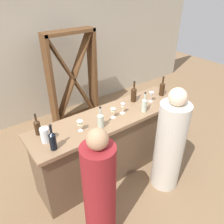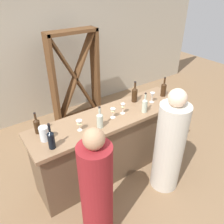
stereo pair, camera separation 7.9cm
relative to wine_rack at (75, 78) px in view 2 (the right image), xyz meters
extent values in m
plane|color=#846647|center=(-0.27, -1.65, -0.91)|extent=(12.00, 12.00, 0.00)
cube|color=#B2A893|center=(-0.27, 0.55, 0.49)|extent=(8.00, 0.10, 2.80)
cube|color=brown|center=(-0.27, -1.65, -0.44)|extent=(2.25, 0.55, 0.95)
cube|color=#8C6B4C|center=(-0.27, -1.65, 0.06)|extent=(2.33, 0.63, 0.05)
cube|color=brown|center=(-0.46, 0.00, 0.00)|extent=(0.06, 0.28, 1.82)
cube|color=brown|center=(0.46, 0.00, 0.00)|extent=(0.06, 0.28, 1.82)
cube|color=brown|center=(0.00, 0.00, 0.88)|extent=(0.98, 0.28, 0.06)
cube|color=brown|center=(0.00, 0.00, -0.88)|extent=(0.98, 0.28, 0.06)
cube|color=brown|center=(0.00, 0.00, 0.00)|extent=(0.89, 0.20, 1.72)
cube|color=brown|center=(0.00, 0.00, 0.00)|extent=(0.89, 0.20, 1.72)
cylinder|color=#331E0F|center=(-1.23, -1.47, 0.17)|extent=(0.07, 0.07, 0.17)
cone|color=#331E0F|center=(-1.23, -1.47, 0.27)|extent=(0.07, 0.07, 0.03)
cylinder|color=#331E0F|center=(-1.23, -1.47, 0.32)|extent=(0.03, 0.03, 0.07)
cylinder|color=black|center=(-1.23, -1.47, 0.36)|extent=(0.03, 0.03, 0.01)
cylinder|color=black|center=(-1.20, -1.83, 0.18)|extent=(0.08, 0.08, 0.19)
cone|color=black|center=(-1.20, -1.83, 0.30)|extent=(0.08, 0.08, 0.04)
cylinder|color=black|center=(-1.20, -1.83, 0.36)|extent=(0.03, 0.03, 0.08)
cylinder|color=black|center=(-1.20, -1.83, 0.40)|extent=(0.03, 0.03, 0.01)
cylinder|color=#B7C6B2|center=(-0.55, -1.80, 0.17)|extent=(0.08, 0.08, 0.18)
cone|color=#B7C6B2|center=(-0.55, -1.80, 0.28)|extent=(0.08, 0.08, 0.03)
cylinder|color=#B7C6B2|center=(-0.55, -1.80, 0.33)|extent=(0.03, 0.03, 0.07)
cylinder|color=black|center=(-0.55, -1.80, 0.38)|extent=(0.03, 0.03, 0.01)
cylinder|color=#B7C6B2|center=(0.15, -1.84, 0.17)|extent=(0.07, 0.07, 0.17)
cone|color=#B7C6B2|center=(0.15, -1.84, 0.28)|extent=(0.07, 0.07, 0.03)
cylinder|color=#B7C6B2|center=(0.15, -1.84, 0.33)|extent=(0.03, 0.03, 0.07)
cylinder|color=black|center=(0.15, -1.84, 0.37)|extent=(0.03, 0.03, 0.01)
cylinder|color=#331E0F|center=(0.24, -1.52, 0.18)|extent=(0.08, 0.08, 0.19)
cone|color=#331E0F|center=(0.24, -1.52, 0.30)|extent=(0.08, 0.08, 0.04)
cylinder|color=#331E0F|center=(0.24, -1.52, 0.36)|extent=(0.03, 0.03, 0.08)
cylinder|color=black|center=(0.24, -1.52, 0.41)|extent=(0.03, 0.03, 0.01)
cylinder|color=#331E0F|center=(0.73, -1.63, 0.18)|extent=(0.08, 0.08, 0.19)
cone|color=#331E0F|center=(0.73, -1.63, 0.29)|extent=(0.08, 0.08, 0.04)
cylinder|color=#331E0F|center=(0.73, -1.63, 0.35)|extent=(0.03, 0.03, 0.08)
cylinder|color=black|center=(0.73, -1.63, 0.39)|extent=(0.03, 0.03, 0.01)
cylinder|color=white|center=(-0.79, -1.71, 0.09)|extent=(0.06, 0.06, 0.00)
cylinder|color=white|center=(-0.79, -1.71, 0.12)|extent=(0.01, 0.01, 0.07)
cone|color=white|center=(-0.79, -1.71, 0.19)|extent=(0.07, 0.07, 0.07)
cone|color=beige|center=(-0.79, -1.71, 0.17)|extent=(0.06, 0.06, 0.02)
cylinder|color=white|center=(-0.29, -1.71, 0.09)|extent=(0.07, 0.07, 0.00)
cylinder|color=white|center=(-0.29, -1.71, 0.13)|extent=(0.01, 0.01, 0.07)
cone|color=white|center=(-0.29, -1.71, 0.19)|extent=(0.07, 0.07, 0.07)
cone|color=beige|center=(-0.29, -1.71, 0.17)|extent=(0.06, 0.06, 0.03)
cylinder|color=white|center=(-0.12, -1.70, 0.09)|extent=(0.06, 0.06, 0.00)
cylinder|color=white|center=(-0.12, -1.70, 0.13)|extent=(0.01, 0.01, 0.07)
cone|color=white|center=(-0.12, -1.70, 0.20)|extent=(0.06, 0.06, 0.08)
cone|color=beige|center=(-0.12, -1.70, 0.18)|extent=(0.05, 0.05, 0.03)
cylinder|color=white|center=(0.44, -1.69, 0.09)|extent=(0.07, 0.07, 0.00)
cylinder|color=white|center=(0.44, -1.69, 0.13)|extent=(0.01, 0.01, 0.07)
cone|color=white|center=(0.44, -1.69, 0.20)|extent=(0.07, 0.07, 0.08)
cylinder|color=silver|center=(-1.21, -1.65, 0.18)|extent=(0.11, 0.11, 0.18)
cylinder|color=maroon|center=(-0.99, -2.41, -0.26)|extent=(0.43, 0.43, 1.31)
sphere|color=tan|center=(-0.99, -2.41, 0.49)|extent=(0.21, 0.21, 0.21)
cylinder|color=beige|center=(0.19, -2.33, -0.25)|extent=(0.47, 0.47, 1.32)
sphere|color=beige|center=(0.19, -2.33, 0.51)|extent=(0.23, 0.23, 0.23)
camera|label=1|loc=(-1.82, -3.74, 1.72)|focal=36.03mm
camera|label=2|loc=(-1.75, -3.79, 1.72)|focal=36.03mm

